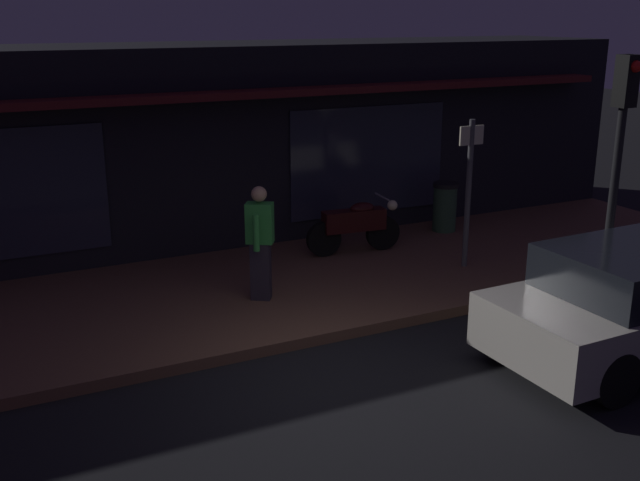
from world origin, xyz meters
name	(u,v)px	position (x,y,z in m)	size (l,w,h in m)	color
ground_plane	(341,381)	(0.00, 0.00, 0.00)	(60.00, 60.00, 0.00)	black
sidewalk_slab	(248,293)	(0.00, 3.00, 0.07)	(18.00, 4.00, 0.15)	brown
storefront_building	(179,146)	(0.00, 6.39, 1.80)	(18.00, 3.30, 3.60)	black
motorcycle	(356,225)	(2.32, 3.87, 0.65)	(1.70, 0.55, 0.97)	black
person_bystander	(260,241)	(0.03, 2.53, 1.03)	(0.44, 0.56, 1.67)	#28232D
sign_post	(469,185)	(3.57, 2.43, 1.51)	(0.44, 0.09, 2.40)	#47474C
trash_bin	(445,206)	(4.49, 4.32, 0.62)	(0.48, 0.48, 0.93)	#2D4C33
traffic_light_pole	(620,138)	(4.55, 0.42, 2.48)	(0.24, 0.33, 3.60)	black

